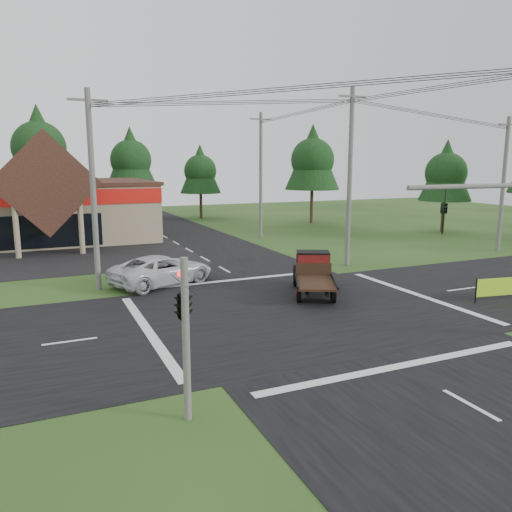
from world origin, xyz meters
TOP-DOWN VIEW (x-y plane):
  - ground at (0.00, 0.00)m, footprint 120.00×120.00m
  - road_ns at (0.00, 0.00)m, footprint 12.00×120.00m
  - road_ew at (0.00, 0.00)m, footprint 120.00×12.00m
  - traffic_signal_corner at (-7.50, -7.32)m, footprint 0.53×2.48m
  - utility_pole_nw at (-8.00, 8.00)m, footprint 2.00×0.30m
  - utility_pole_ne at (8.00, 8.00)m, footprint 2.00×0.30m
  - utility_pole_far at (22.00, 8.00)m, footprint 2.00×0.30m
  - utility_pole_n at (8.00, 22.00)m, footprint 2.00×0.30m
  - tree_row_c at (-10.00, 41.00)m, footprint 7.28×7.28m
  - tree_row_d at (0.00, 42.00)m, footprint 6.16×6.16m
  - tree_row_e at (8.00, 40.00)m, footprint 5.04×5.04m
  - tree_side_ne at (18.00, 30.00)m, footprint 6.16×6.16m
  - tree_side_e_near at (26.00, 18.00)m, footprint 5.04×5.04m
  - antique_flatbed_truck at (2.11, 2.31)m, footprint 4.03×5.48m
  - roadside_banner at (10.25, -2.60)m, footprint 3.61×0.69m
  - white_pickup at (-4.55, 7.78)m, footprint 6.57×4.79m

SIDE VIEW (x-z plane):
  - ground at x=0.00m, z-range 0.00..0.00m
  - road_ns at x=0.00m, z-range 0.00..0.02m
  - road_ew at x=0.00m, z-range 0.00..0.02m
  - roadside_banner at x=10.25m, z-range 0.00..1.24m
  - white_pickup at x=-4.55m, z-range 0.00..1.66m
  - antique_flatbed_truck at x=2.11m, z-range 0.00..2.15m
  - traffic_signal_corner at x=-7.50m, z-range 1.32..5.72m
  - utility_pole_far at x=22.00m, z-range 0.14..10.34m
  - utility_pole_nw at x=-8.00m, z-range 0.14..10.64m
  - utility_pole_n at x=8.00m, z-range 0.14..11.34m
  - utility_pole_ne at x=8.00m, z-range 0.14..11.64m
  - tree_row_e at x=8.00m, z-range 1.49..10.58m
  - tree_side_e_near at x=26.00m, z-range 1.49..10.58m
  - tree_row_d at x=0.00m, z-range 1.82..12.93m
  - tree_side_ne at x=18.00m, z-range 1.82..12.93m
  - tree_row_c at x=-10.00m, z-range 2.16..15.29m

